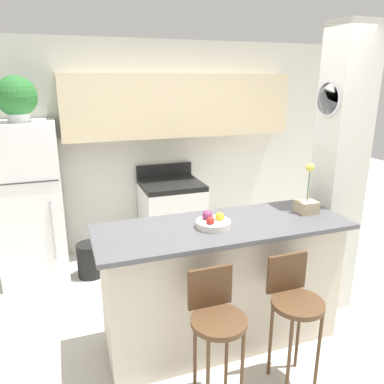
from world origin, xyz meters
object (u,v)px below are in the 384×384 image
at_px(refrigerator, 30,202).
at_px(fruit_bowl, 213,222).
at_px(bar_stool_left, 216,320).
at_px(potted_plant_on_fridge, 16,98).
at_px(bar_stool_right, 294,303).
at_px(stove_range, 172,217).
at_px(orchid_vase, 307,202).
at_px(trash_bin, 90,260).

bearing_deg(refrigerator, fruit_bowl, -51.08).
height_order(bar_stool_left, potted_plant_on_fridge, potted_plant_on_fridge).
bearing_deg(refrigerator, potted_plant_on_fridge, 115.37).
relative_size(bar_stool_right, potted_plant_on_fridge, 2.09).
distance_m(stove_range, bar_stool_right, 2.31).
relative_size(refrigerator, orchid_vase, 4.01).
xyz_separation_m(bar_stool_right, orchid_vase, (0.47, 0.58, 0.50)).
height_order(fruit_bowl, trash_bin, fruit_bowl).
xyz_separation_m(bar_stool_left, trash_bin, (-0.65, 2.01, -0.43)).
distance_m(bar_stool_left, bar_stool_right, 0.58).
bearing_deg(fruit_bowl, potted_plant_on_fridge, 128.92).
xyz_separation_m(potted_plant_on_fridge, fruit_bowl, (1.39, -1.72, -0.85)).
height_order(bar_stool_left, trash_bin, bar_stool_left).
bearing_deg(orchid_vase, bar_stool_right, -129.00).
height_order(refrigerator, potted_plant_on_fridge, potted_plant_on_fridge).
height_order(orchid_vase, trash_bin, orchid_vase).
xyz_separation_m(refrigerator, trash_bin, (0.55, -0.25, -0.65)).
bearing_deg(bar_stool_left, orchid_vase, 28.84).
bearing_deg(trash_bin, bar_stool_right, -58.64).
bearing_deg(stove_range, potted_plant_on_fridge, -178.79).
bearing_deg(potted_plant_on_fridge, fruit_bowl, -51.08).
distance_m(bar_stool_left, orchid_vase, 1.30).
height_order(refrigerator, orchid_vase, refrigerator).
distance_m(refrigerator, bar_stool_left, 2.57).
relative_size(refrigerator, potted_plant_on_fridge, 3.75).
relative_size(bar_stool_left, bar_stool_right, 1.00).
distance_m(refrigerator, bar_stool_right, 2.89).
xyz_separation_m(potted_plant_on_fridge, orchid_vase, (2.25, -1.69, -0.80)).
xyz_separation_m(stove_range, potted_plant_on_fridge, (-1.58, -0.03, 1.46)).
bearing_deg(stove_range, refrigerator, -178.79).
distance_m(stove_range, potted_plant_on_fridge, 2.15).
relative_size(potted_plant_on_fridge, trash_bin, 1.18).
distance_m(stove_range, bar_stool_left, 2.33).
height_order(stove_range, potted_plant_on_fridge, potted_plant_on_fridge).
xyz_separation_m(orchid_vase, fruit_bowl, (-0.86, -0.04, -0.06)).
bearing_deg(trash_bin, stove_range, 15.46).
xyz_separation_m(bar_stool_left, fruit_bowl, (0.19, 0.54, 0.45)).
xyz_separation_m(stove_range, orchid_vase, (0.67, -1.72, 0.66)).
distance_m(potted_plant_on_fridge, trash_bin, 1.84).
relative_size(refrigerator, bar_stool_left, 1.79).
distance_m(orchid_vase, fruit_bowl, 0.86).
height_order(stove_range, fruit_bowl, fruit_bowl).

